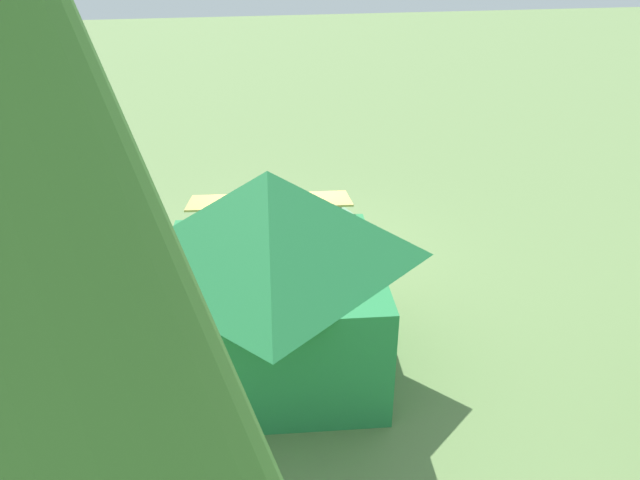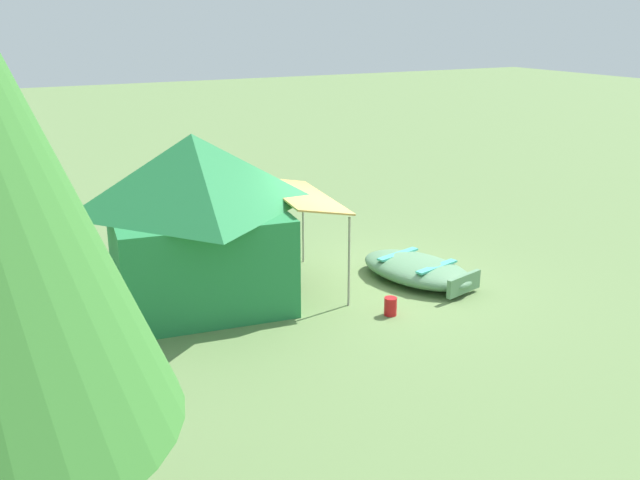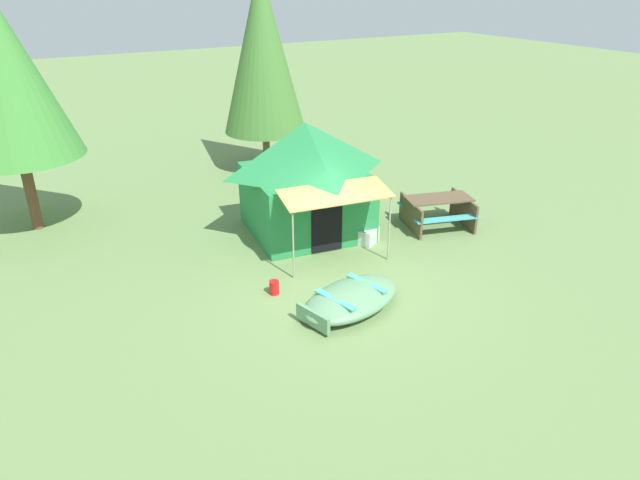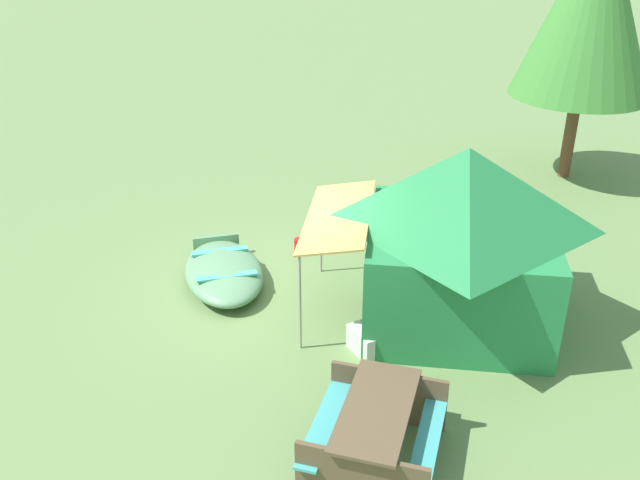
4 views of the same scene
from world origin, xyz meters
name	(u,v)px [view 2 (image 2 of 4)]	position (x,y,z in m)	size (l,w,h in m)	color
ground_plane	(364,283)	(0.00, 0.00, 0.00)	(80.00, 80.00, 0.00)	#66844B
beached_rowboat	(417,269)	(-0.33, -0.90, 0.22)	(2.49, 1.81, 0.42)	#5D8C63
canvas_cabin_tent	(196,216)	(0.69, 2.78, 1.44)	(3.27, 4.05, 2.77)	#268043
picnic_table	(218,216)	(3.74, 1.37, 0.48)	(1.99, 1.86, 0.78)	brown
cooler_box	(255,259)	(1.63, 1.40, 0.19)	(0.55, 0.37, 0.38)	silver
fuel_can	(390,306)	(-1.37, 0.34, 0.15)	(0.20, 0.20, 0.29)	red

